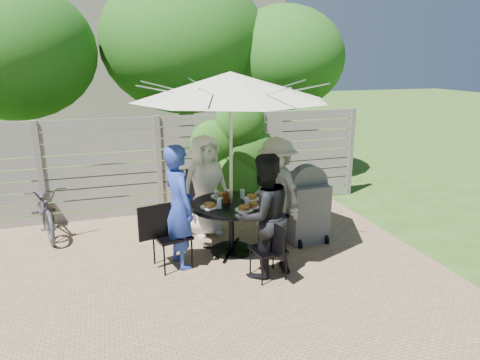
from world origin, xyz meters
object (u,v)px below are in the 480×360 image
object	(u,v)px
plate_right	(252,197)
glass_back	(216,195)
glass_front	(247,202)
chair_front	(268,261)
chair_left	(172,248)
plate_left	(209,206)
umbrella	(231,86)
person_back	(205,186)
person_front	(263,216)
chair_right	(283,222)
glass_right	(242,194)
bbq_grill	(306,207)
patio_table	(231,218)
bicycle	(45,208)
person_left	(179,207)
person_right	(277,191)
coffee_cup	(229,194)
glass_left	(219,204)
syrup_jug	(226,198)
plate_front	(244,209)
plate_back	(219,195)
chair_back	(202,214)

from	to	relation	value
plate_right	glass_back	distance (m)	0.53
glass_front	chair_front	bearing A→B (deg)	-84.41
chair_left	plate_left	size ratio (longest dim) A/B	3.71
umbrella	person_back	xyz separation A→B (m)	(-0.20, 0.80, -1.63)
plate_left	glass_front	xyz separation A→B (m)	(0.51, -0.14, 0.05)
umbrella	person_front	bearing A→B (deg)	-75.79
chair_right	glass_right	world-z (taller)	chair_right
bbq_grill	glass_back	bearing A→B (deg)	168.97
patio_table	bicycle	size ratio (longest dim) A/B	0.85
glass_front	bbq_grill	bearing A→B (deg)	13.78
chair_right	glass_right	bearing A→B (deg)	-11.14
patio_table	person_left	xyz separation A→B (m)	(-0.80, -0.20, 0.33)
person_back	person_right	xyz separation A→B (m)	(1.01, -0.60, 0.00)
person_right	coffee_cup	xyz separation A→B (m)	(-0.76, 0.03, 0.00)
glass_back	glass_left	distance (m)	0.40
plate_left	glass_left	size ratio (longest dim) A/B	1.86
chair_right	bicycle	size ratio (longest dim) A/B	0.55
person_front	syrup_jug	xyz separation A→B (m)	(-0.27, 0.84, 0.02)
glass_right	syrup_jug	bearing A→B (deg)	-156.05
plate_right	glass_front	bearing A→B (deg)	-120.29
chair_right	plate_front	xyz separation A→B (m)	(-0.85, -0.59, 0.52)
plate_right	syrup_jug	xyz separation A→B (m)	(-0.42, -0.05, 0.06)
umbrella	plate_back	distance (m)	1.70
person_left	patio_table	bearing A→B (deg)	-90.00
chair_back	person_front	distance (m)	1.88
plate_left	glass_back	xyz separation A→B (m)	(0.18, 0.31, 0.05)
coffee_cup	bicycle	bearing A→B (deg)	153.78
plate_left	coffee_cup	bearing A→B (deg)	39.77
person_front	plate_front	xyz separation A→B (m)	(-0.12, 0.46, -0.04)
patio_table	chair_left	world-z (taller)	chair_left
chair_front	bicycle	distance (m)	3.91
person_back	syrup_jug	size ratio (longest dim) A/B	10.45
umbrella	plate_left	bearing A→B (deg)	-165.79
person_left	chair_right	bearing A→B (deg)	-89.98
chair_left	person_right	size ratio (longest dim) A/B	0.58
chair_front	person_back	bearing A→B (deg)	7.37
person_left	chair_front	distance (m)	1.41
chair_left	person_right	bearing A→B (deg)	0.84
person_front	plate_right	distance (m)	0.91
patio_table	plate_back	world-z (taller)	plate_back
patio_table	plate_back	bearing A→B (deg)	104.21
plate_right	syrup_jug	distance (m)	0.43
patio_table	chair_left	xyz separation A→B (m)	(-0.94, -0.24, -0.25)
plate_front	coffee_cup	bearing A→B (deg)	94.42
patio_table	person_front	distance (m)	0.88
patio_table	glass_front	distance (m)	0.42
glass_back	glass_front	xyz separation A→B (m)	(0.33, -0.45, 0.00)
person_right	glass_right	size ratio (longest dim) A/B	11.99
coffee_cup	chair_left	bearing A→B (deg)	-154.15
glass_back	glass_left	size ratio (longest dim) A/B	1.00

